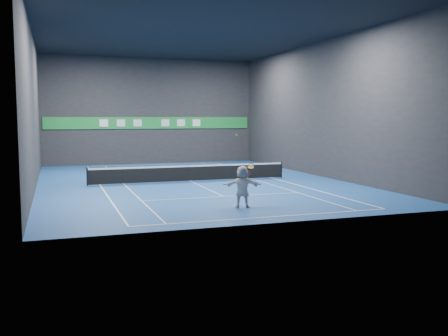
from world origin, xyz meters
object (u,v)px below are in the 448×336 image
object	(u,v)px
tennis_net	(191,173)
player	(242,186)
tennis_racket	(251,167)
tennis_ball	(236,135)

from	to	relation	value
tennis_net	player	bearing A→B (deg)	-91.13
tennis_net	tennis_racket	world-z (taller)	tennis_racket
tennis_ball	tennis_racket	distance (m)	1.54
tennis_net	tennis_racket	distance (m)	9.55
tennis_racket	tennis_net	bearing A→B (deg)	91.27
player	tennis_racket	size ratio (longest dim) A/B	2.54
tennis_net	tennis_racket	xyz separation A→B (m)	(0.21, -9.47, 1.22)
player	tennis_ball	world-z (taller)	tennis_ball
tennis_net	tennis_ball	bearing A→B (deg)	-92.44
tennis_ball	tennis_net	distance (m)	9.68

